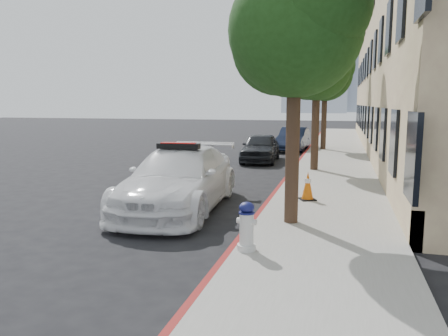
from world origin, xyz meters
TOP-DOWN VIEW (x-y plane):
  - ground at (0.00, 0.00)m, footprint 120.00×120.00m
  - sidewalk at (3.60, 10.00)m, footprint 3.20×50.00m
  - curb_strip at (2.06, 10.00)m, footprint 0.12×50.00m
  - building at (9.20, 15.00)m, footprint 8.00×36.00m
  - tower_left at (-4.00, 120.00)m, footprint 18.00×14.00m
  - tower_right at (9.00, 135.00)m, footprint 14.00×14.00m
  - tree_near at (2.93, -2.01)m, footprint 2.92×2.82m
  - tree_mid at (2.93, 5.99)m, footprint 2.77×2.64m
  - tree_far at (2.93, 13.99)m, footprint 3.10×3.00m
  - police_car at (-0.12, -0.97)m, footprint 2.54×5.63m
  - parked_car_mid at (0.22, 8.88)m, footprint 1.80×4.04m
  - parked_car_far at (1.20, 14.19)m, footprint 1.65×4.18m
  - fire_hydrant at (2.35, -4.09)m, footprint 0.37×0.34m
  - traffic_cone at (3.08, 0.35)m, footprint 0.54×0.54m

SIDE VIEW (x-z plane):
  - ground at x=0.00m, z-range 0.00..0.00m
  - sidewalk at x=3.60m, z-range 0.00..0.15m
  - curb_strip at x=2.06m, z-range 0.00..0.15m
  - traffic_cone at x=3.08m, z-range 0.15..0.92m
  - fire_hydrant at x=2.35m, z-range 0.14..1.02m
  - parked_car_mid at x=0.22m, z-range 0.00..1.35m
  - parked_car_far at x=1.20m, z-range 0.00..1.35m
  - police_car at x=-0.12m, z-range -0.07..1.68m
  - tree_mid at x=2.93m, z-range 1.45..6.88m
  - tree_near at x=2.93m, z-range 1.46..7.08m
  - tree_far at x=2.93m, z-range 1.48..7.29m
  - building at x=9.20m, z-range 0.00..10.00m
  - tower_right at x=9.00m, z-range 0.00..44.00m
  - tower_left at x=-4.00m, z-range 0.00..60.00m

